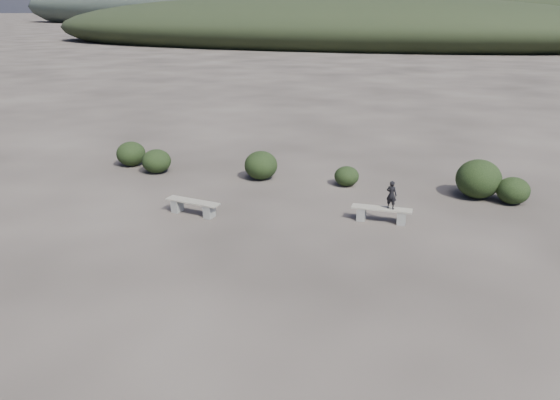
% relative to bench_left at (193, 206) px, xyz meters
% --- Properties ---
extents(ground, '(1200.00, 1200.00, 0.00)m').
position_rel_bench_left_xyz_m(ground, '(2.63, -4.11, -0.29)').
color(ground, '#2D2723').
rests_on(ground, ground).
extents(bench_left, '(1.92, 0.58, 0.47)m').
position_rel_bench_left_xyz_m(bench_left, '(0.00, 0.00, 0.00)').
color(bench_left, gray).
rests_on(bench_left, ground).
extents(bench_right, '(1.91, 0.53, 0.47)m').
position_rel_bench_left_xyz_m(bench_right, '(5.91, 1.49, -0.00)').
color(bench_right, gray).
rests_on(bench_right, ground).
extents(seated_person, '(0.37, 0.28, 0.91)m').
position_rel_bench_left_xyz_m(seated_person, '(6.18, 1.50, 0.64)').
color(seated_person, black).
rests_on(seated_person, bench_right).
extents(shrub_a, '(1.18, 1.18, 0.97)m').
position_rel_bench_left_xyz_m(shrub_a, '(-3.76, 3.77, 0.20)').
color(shrub_a, black).
rests_on(shrub_a, ground).
extents(shrub_b, '(1.31, 1.31, 1.12)m').
position_rel_bench_left_xyz_m(shrub_b, '(0.60, 4.44, 0.27)').
color(shrub_b, black).
rests_on(shrub_b, ground).
extents(shrub_c, '(0.94, 0.94, 0.75)m').
position_rel_bench_left_xyz_m(shrub_c, '(3.98, 4.78, 0.09)').
color(shrub_c, black).
rests_on(shrub_c, ground).
extents(shrub_d, '(1.58, 1.58, 1.38)m').
position_rel_bench_left_xyz_m(shrub_d, '(8.69, 5.04, 0.40)').
color(shrub_d, black).
rests_on(shrub_d, ground).
extents(shrub_e, '(1.12, 1.12, 0.93)m').
position_rel_bench_left_xyz_m(shrub_e, '(9.86, 4.79, 0.18)').
color(shrub_e, black).
rests_on(shrub_e, ground).
extents(shrub_f, '(1.23, 1.23, 1.04)m').
position_rel_bench_left_xyz_m(shrub_f, '(-5.37, 4.32, 0.23)').
color(shrub_f, black).
rests_on(shrub_f, ground).
extents(mountain_ridges, '(500.00, 400.00, 56.00)m').
position_rel_bench_left_xyz_m(mountain_ridges, '(-4.85, 334.95, 10.55)').
color(mountain_ridges, black).
rests_on(mountain_ridges, ground).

